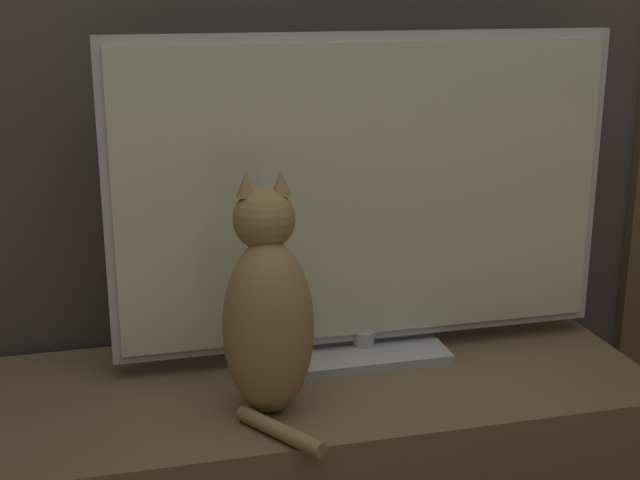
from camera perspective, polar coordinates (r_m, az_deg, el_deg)
name	(u,v)px	position (r m, az deg, el deg)	size (l,w,h in m)	color
tv	(365,202)	(1.81, 2.92, 2.45)	(1.04, 0.20, 0.67)	#B7B7BC
cat	(268,313)	(1.61, -3.37, -4.71)	(0.17, 0.29, 0.45)	#997547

